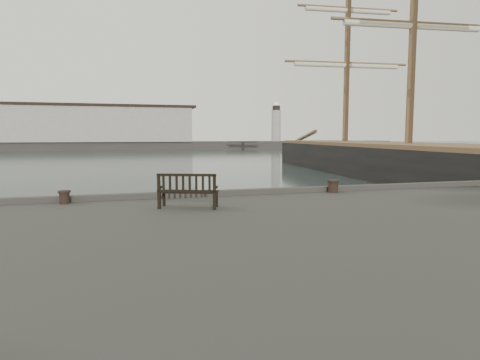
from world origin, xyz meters
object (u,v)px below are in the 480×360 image
at_px(bollard_right, 333,186).
at_px(bench, 188,197).
at_px(tall_ship_main, 407,169).
at_px(bollard_left, 64,197).

bearing_deg(bollard_right, bench, -162.01).
bearing_deg(bench, tall_ship_main, 61.85).
height_order(bench, bollard_right, bench).
distance_m(bench, tall_ship_main, 27.88).
height_order(bollard_right, tall_ship_main, tall_ship_main).
bearing_deg(bollard_left, bollard_right, -0.06).
xyz_separation_m(bollard_left, tall_ship_main, (24.43, 16.48, -0.94)).
distance_m(bollard_left, tall_ship_main, 29.48).
xyz_separation_m(bench, tall_ship_main, (21.06, 18.23, -1.05)).
relative_size(bench, tall_ship_main, 0.04).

